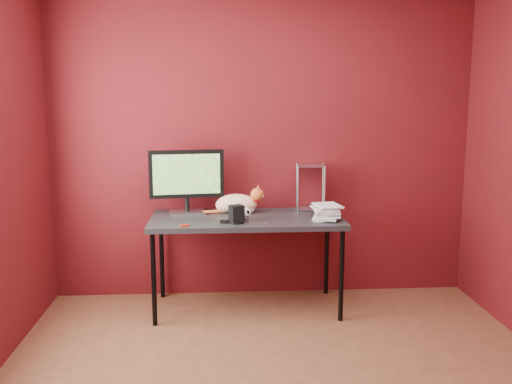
{
  "coord_description": "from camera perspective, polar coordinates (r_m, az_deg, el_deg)",
  "views": [
    {
      "loc": [
        -0.36,
        -2.99,
        1.71
      ],
      "look_at": [
        -0.09,
        1.15,
        0.99
      ],
      "focal_mm": 40.0,
      "sensor_mm": 36.0,
      "label": 1
    }
  ],
  "objects": [
    {
      "name": "black_gadget",
      "position": [
        4.27,
        -3.22,
        -2.96
      ],
      "size": [
        0.06,
        0.05,
        0.03
      ],
      "primitive_type": "cube",
      "rotation": [
        0.0,
        0.0,
        -0.3
      ],
      "color": "black",
      "rests_on": "desk"
    },
    {
      "name": "book_stack",
      "position": [
        4.35,
        6.0,
        5.32
      ],
      "size": [
        0.24,
        0.29,
        1.24
      ],
      "rotation": [
        0.0,
        0.0,
        -0.05
      ],
      "color": "beige",
      "rests_on": "desk"
    },
    {
      "name": "skull_mug",
      "position": [
        4.36,
        -1.23,
        -2.12
      ],
      "size": [
        0.11,
        0.11,
        0.1
      ],
      "rotation": [
        0.0,
        0.0,
        0.16
      ],
      "color": "white",
      "rests_on": "desk"
    },
    {
      "name": "desk",
      "position": [
        4.48,
        -0.95,
        -3.16
      ],
      "size": [
        1.5,
        0.7,
        0.75
      ],
      "color": "black",
      "rests_on": "ground"
    },
    {
      "name": "monitor",
      "position": [
        4.58,
        -6.95,
        1.35
      ],
      "size": [
        0.59,
        0.22,
        0.51
      ],
      "rotation": [
        0.0,
        0.0,
        0.13
      ],
      "color": "#ABABAF",
      "rests_on": "desk"
    },
    {
      "name": "wire_rack",
      "position": [
        4.76,
        5.48,
        0.5
      ],
      "size": [
        0.23,
        0.2,
        0.38
      ],
      "rotation": [
        0.0,
        0.0,
        -0.08
      ],
      "color": "#ABABAF",
      "rests_on": "desk"
    },
    {
      "name": "speaker",
      "position": [
        4.26,
        -1.97,
        -2.29
      ],
      "size": [
        0.12,
        0.12,
        0.14
      ],
      "rotation": [
        0.0,
        0.0,
        0.42
      ],
      "color": "black",
      "rests_on": "desk"
    },
    {
      "name": "room",
      "position": [
        3.02,
        3.11,
        4.83
      ],
      "size": [
        3.52,
        3.52,
        2.61
      ],
      "color": "brown",
      "rests_on": "ground"
    },
    {
      "name": "pocket_knife",
      "position": [
        4.19,
        -7.13,
        -3.36
      ],
      "size": [
        0.07,
        0.04,
        0.01
      ],
      "primitive_type": "cube",
      "rotation": [
        0.0,
        0.0,
        0.41
      ],
      "color": "#B5240D",
      "rests_on": "desk"
    },
    {
      "name": "cat",
      "position": [
        4.61,
        -1.88,
        -1.13
      ],
      "size": [
        0.49,
        0.23,
        0.23
      ],
      "rotation": [
        0.0,
        0.0,
        -0.19
      ],
      "color": "orange",
      "rests_on": "desk"
    },
    {
      "name": "washer",
      "position": [
        4.29,
        1.09,
        -3.04
      ],
      "size": [
        0.04,
        0.04,
        0.0
      ],
      "primitive_type": "cylinder",
      "color": "#ABABAF",
      "rests_on": "desk"
    }
  ]
}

